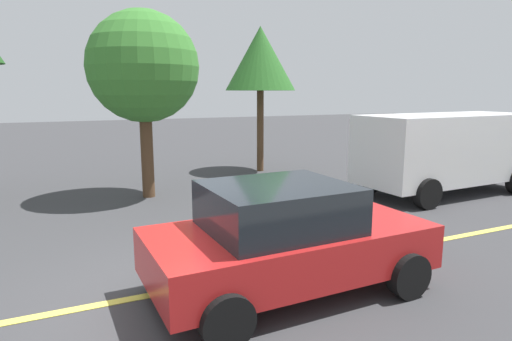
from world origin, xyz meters
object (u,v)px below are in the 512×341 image
at_px(tree_centre_verge, 143,68).
at_px(tree_right_verge, 260,59).
at_px(car_red_mid_road, 286,237).
at_px(white_van, 446,148).

distance_m(tree_centre_verge, tree_right_verge, 5.00).
xyz_separation_m(car_red_mid_road, tree_right_verge, (3.73, 8.82, 3.11)).
xyz_separation_m(white_van, car_red_mid_road, (-6.91, -3.52, -0.48)).
height_order(white_van, tree_centre_verge, tree_centre_verge).
distance_m(car_red_mid_road, tree_centre_verge, 7.07).
bearing_deg(tree_centre_verge, tree_right_verge, 27.44).
height_order(car_red_mid_road, tree_centre_verge, tree_centre_verge).
relative_size(car_red_mid_road, tree_centre_verge, 0.82).
bearing_deg(car_red_mid_road, white_van, 27.00).
xyz_separation_m(tree_centre_verge, tree_right_verge, (4.41, 2.29, 0.48)).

